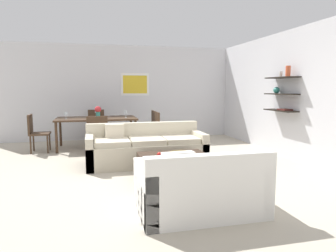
# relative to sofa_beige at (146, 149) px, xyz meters

# --- Properties ---
(ground_plane) EXTENTS (18.00, 18.00, 0.00)m
(ground_plane) POSITION_rel_sofa_beige_xyz_m (0.08, -0.34, -0.29)
(ground_plane) COLOR #BCB29E
(back_wall_unit) EXTENTS (8.40, 0.09, 2.70)m
(back_wall_unit) POSITION_rel_sofa_beige_xyz_m (0.38, 3.19, 1.06)
(back_wall_unit) COLOR silver
(back_wall_unit) RESTS_ON ground
(right_wall_shelf_unit) EXTENTS (0.34, 8.20, 2.70)m
(right_wall_shelf_unit) POSITION_rel_sofa_beige_xyz_m (3.11, 0.26, 1.06)
(right_wall_shelf_unit) COLOR silver
(right_wall_shelf_unit) RESTS_ON ground
(sofa_beige) EXTENTS (2.28, 0.90, 0.78)m
(sofa_beige) POSITION_rel_sofa_beige_xyz_m (0.00, 0.00, 0.00)
(sofa_beige) COLOR beige
(sofa_beige) RESTS_ON ground
(loveseat_white) EXTENTS (1.45, 0.90, 0.78)m
(loveseat_white) POSITION_rel_sofa_beige_xyz_m (0.22, -2.51, 0.00)
(loveseat_white) COLOR white
(loveseat_white) RESTS_ON ground
(coffee_table) EXTENTS (1.13, 1.04, 0.38)m
(coffee_table) POSITION_rel_sofa_beige_xyz_m (0.29, -1.16, -0.10)
(coffee_table) COLOR #38281E
(coffee_table) RESTS_ON ground
(decorative_bowl) EXTENTS (0.40, 0.40, 0.07)m
(decorative_bowl) POSITION_rel_sofa_beige_xyz_m (0.37, -1.16, 0.12)
(decorative_bowl) COLOR #99844C
(decorative_bowl) RESTS_ON coffee_table
(candle_jar) EXTENTS (0.06, 0.06, 0.07)m
(candle_jar) POSITION_rel_sofa_beige_xyz_m (0.55, -1.14, 0.13)
(candle_jar) COLOR silver
(candle_jar) RESTS_ON coffee_table
(apple_on_coffee_table) EXTENTS (0.08, 0.08, 0.08)m
(apple_on_coffee_table) POSITION_rel_sofa_beige_xyz_m (0.03, -1.13, 0.13)
(apple_on_coffee_table) COLOR red
(apple_on_coffee_table) RESTS_ON coffee_table
(dining_table) EXTENTS (1.93, 1.04, 0.75)m
(dining_table) POSITION_rel_sofa_beige_xyz_m (-0.90, 1.91, 0.40)
(dining_table) COLOR #422D1E
(dining_table) RESTS_ON ground
(dining_chair_right_near) EXTENTS (0.44, 0.44, 0.88)m
(dining_chair_right_near) POSITION_rel_sofa_beige_xyz_m (0.47, 1.68, 0.21)
(dining_chair_right_near) COLOR #422D1E
(dining_chair_right_near) RESTS_ON ground
(dining_chair_head) EXTENTS (0.44, 0.44, 0.88)m
(dining_chair_head) POSITION_rel_sofa_beige_xyz_m (-0.90, 2.84, 0.21)
(dining_chair_head) COLOR #422D1E
(dining_chair_head) RESTS_ON ground
(dining_chair_foot) EXTENTS (0.44, 0.44, 0.88)m
(dining_chair_foot) POSITION_rel_sofa_beige_xyz_m (-0.90, 0.99, 0.21)
(dining_chair_foot) COLOR #422D1E
(dining_chair_foot) RESTS_ON ground
(dining_chair_left_near) EXTENTS (0.44, 0.44, 0.88)m
(dining_chair_left_near) POSITION_rel_sofa_beige_xyz_m (-2.28, 1.68, 0.21)
(dining_chair_left_near) COLOR #422D1E
(dining_chair_left_near) RESTS_ON ground
(dining_chair_right_far) EXTENTS (0.44, 0.44, 0.88)m
(dining_chair_right_far) POSITION_rel_sofa_beige_xyz_m (0.47, 2.14, 0.21)
(dining_chair_right_far) COLOR #422D1E
(dining_chair_right_far) RESTS_ON ground
(wine_glass_left_near) EXTENTS (0.08, 0.08, 0.15)m
(wine_glass_left_near) POSITION_rel_sofa_beige_xyz_m (-1.61, 1.78, 0.57)
(wine_glass_left_near) COLOR silver
(wine_glass_left_near) RESTS_ON dining_table
(wine_glass_right_near) EXTENTS (0.06, 0.06, 0.17)m
(wine_glass_right_near) POSITION_rel_sofa_beige_xyz_m (-0.20, 1.78, 0.58)
(wine_glass_right_near) COLOR silver
(wine_glass_right_near) RESTS_ON dining_table
(wine_glass_head) EXTENTS (0.06, 0.06, 0.17)m
(wine_glass_head) POSITION_rel_sofa_beige_xyz_m (-0.90, 2.37, 0.58)
(wine_glass_head) COLOR silver
(wine_glass_head) RESTS_ON dining_table
(centerpiece_vase) EXTENTS (0.16, 0.16, 0.28)m
(centerpiece_vase) POSITION_rel_sofa_beige_xyz_m (-0.86, 1.94, 0.63)
(centerpiece_vase) COLOR teal
(centerpiece_vase) RESTS_ON dining_table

